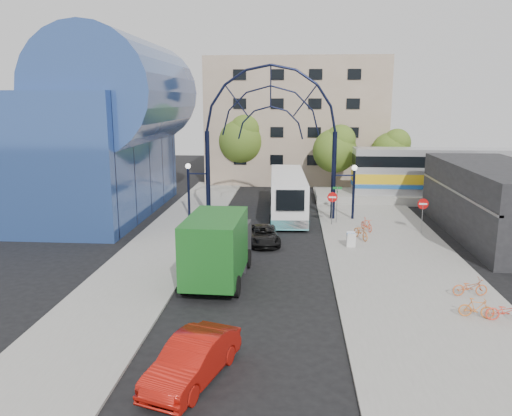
# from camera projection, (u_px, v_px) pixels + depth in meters

# --- Properties ---
(ground) EXTENTS (120.00, 120.00, 0.00)m
(ground) POSITION_uv_depth(u_px,v_px,m) (257.00, 279.00, 26.68)
(ground) COLOR black
(ground) RESTS_ON ground
(sidewalk_east) EXTENTS (8.00, 56.00, 0.12)m
(sidewalk_east) POSITION_uv_depth(u_px,v_px,m) (395.00, 259.00, 29.97)
(sidewalk_east) COLOR gray
(sidewalk_east) RESTS_ON ground
(plaza_west) EXTENTS (5.00, 50.00, 0.12)m
(plaza_west) POSITION_uv_depth(u_px,v_px,m) (166.00, 244.00, 32.99)
(plaza_west) COLOR gray
(plaza_west) RESTS_ON ground
(gateway_arch) EXTENTS (13.64, 0.44, 12.10)m
(gateway_arch) POSITION_uv_depth(u_px,v_px,m) (271.00, 111.00, 38.50)
(gateway_arch) COLOR black
(gateway_arch) RESTS_ON ground
(stop_sign) EXTENTS (0.80, 0.07, 2.50)m
(stop_sign) POSITION_uv_depth(u_px,v_px,m) (332.00, 200.00, 37.59)
(stop_sign) COLOR slate
(stop_sign) RESTS_ON sidewalk_east
(do_not_enter_sign) EXTENTS (0.76, 0.07, 2.48)m
(do_not_enter_sign) POSITION_uv_depth(u_px,v_px,m) (423.00, 207.00, 35.19)
(do_not_enter_sign) COLOR slate
(do_not_enter_sign) RESTS_ON sidewalk_east
(street_name_sign) EXTENTS (0.70, 0.70, 2.80)m
(street_name_sign) POSITION_uv_depth(u_px,v_px,m) (337.00, 197.00, 38.12)
(street_name_sign) COLOR slate
(street_name_sign) RESTS_ON sidewalk_east
(sandwich_board) EXTENTS (0.55, 0.61, 0.99)m
(sandwich_board) POSITION_uv_depth(u_px,v_px,m) (351.00, 238.00, 31.93)
(sandwich_board) COLOR white
(sandwich_board) RESTS_ON sidewalk_east
(transit_hall) EXTENTS (16.50, 18.00, 14.50)m
(transit_hall) POSITION_uv_depth(u_px,v_px,m) (85.00, 133.00, 40.99)
(transit_hall) COLOR #2F4C90
(transit_hall) RESTS_ON ground
(commercial_block_east) EXTENTS (6.00, 16.00, 5.00)m
(commercial_block_east) POSITION_uv_depth(u_px,v_px,m) (497.00, 201.00, 34.71)
(commercial_block_east) COLOR black
(commercial_block_east) RESTS_ON ground
(apartment_block) EXTENTS (20.00, 12.10, 14.00)m
(apartment_block) POSITION_uv_depth(u_px,v_px,m) (296.00, 120.00, 59.12)
(apartment_block) COLOR tan
(apartment_block) RESTS_ON ground
(train_platform) EXTENTS (32.00, 5.00, 0.80)m
(train_platform) POSITION_uv_depth(u_px,v_px,m) (488.00, 198.00, 46.56)
(train_platform) COLOR gray
(train_platform) RESTS_ON ground
(train_car) EXTENTS (25.10, 3.05, 4.20)m
(train_car) POSITION_uv_depth(u_px,v_px,m) (490.00, 172.00, 46.02)
(train_car) COLOR #B7B7BC
(train_car) RESTS_ON train_platform
(tree_north_a) EXTENTS (4.48, 4.48, 7.00)m
(tree_north_a) POSITION_uv_depth(u_px,v_px,m) (336.00, 148.00, 50.51)
(tree_north_a) COLOR #382314
(tree_north_a) RESTS_ON ground
(tree_north_b) EXTENTS (5.12, 5.12, 8.00)m
(tree_north_b) POSITION_uv_depth(u_px,v_px,m) (242.00, 138.00, 55.00)
(tree_north_b) COLOR #382314
(tree_north_b) RESTS_ON ground
(tree_north_c) EXTENTS (4.16, 4.16, 6.50)m
(tree_north_c) POSITION_uv_depth(u_px,v_px,m) (392.00, 150.00, 52.09)
(tree_north_c) COLOR #382314
(tree_north_c) RESTS_ON ground
(city_bus) EXTENTS (3.33, 12.50, 3.40)m
(city_bus) POSITION_uv_depth(u_px,v_px,m) (288.00, 193.00, 41.46)
(city_bus) COLOR white
(city_bus) RESTS_ON ground
(green_truck) EXTENTS (3.05, 7.39, 3.68)m
(green_truck) POSITION_uv_depth(u_px,v_px,m) (219.00, 246.00, 26.29)
(green_truck) COLOR black
(green_truck) RESTS_ON ground
(black_suv) EXTENTS (2.60, 4.51, 1.18)m
(black_suv) POSITION_uv_depth(u_px,v_px,m) (263.00, 235.00, 33.22)
(black_suv) COLOR black
(black_suv) RESTS_ON ground
(red_sedan) EXTENTS (2.93, 4.88, 1.52)m
(red_sedan) POSITION_uv_depth(u_px,v_px,m) (193.00, 359.00, 16.95)
(red_sedan) COLOR #A01109
(red_sedan) RESTS_ON ground
(bike_near_a) EXTENTS (1.28, 2.00, 0.99)m
(bike_near_a) POSITION_uv_depth(u_px,v_px,m) (361.00, 232.00, 33.86)
(bike_near_a) COLOR orange
(bike_near_a) RESTS_ON sidewalk_east
(bike_near_b) EXTENTS (0.99, 1.59, 0.93)m
(bike_near_b) POSITION_uv_depth(u_px,v_px,m) (366.00, 225.00, 36.01)
(bike_near_b) COLOR #ED502F
(bike_near_b) RESTS_ON sidewalk_east
(bike_far_a) EXTENTS (1.73, 0.74, 0.88)m
(bike_far_a) POSITION_uv_depth(u_px,v_px,m) (470.00, 287.00, 24.04)
(bike_far_a) COLOR #CB5A28
(bike_far_a) RESTS_ON sidewalk_east
(bike_far_b) EXTENTS (1.52, 0.70, 0.88)m
(bike_far_b) POSITION_uv_depth(u_px,v_px,m) (477.00, 308.00, 21.62)
(bike_far_b) COLOR orange
(bike_far_b) RESTS_ON sidewalk_east
(bike_far_c) EXTENTS (1.74, 0.73, 0.89)m
(bike_far_c) POSITION_uv_depth(u_px,v_px,m) (507.00, 311.00, 21.29)
(bike_far_c) COLOR #E3412D
(bike_far_c) RESTS_ON sidewalk_east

